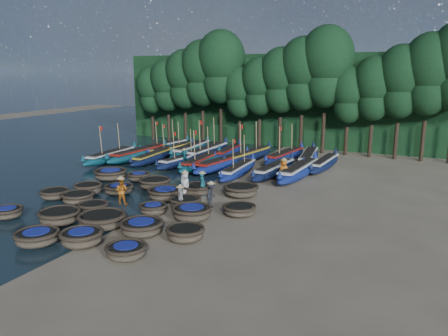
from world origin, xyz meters
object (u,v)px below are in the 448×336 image
at_px(long_boat_16, 309,157).
at_px(fisherman_1, 202,183).
at_px(coracle_11, 78,198).
at_px(long_boat_8, 299,171).
at_px(long_boat_10, 172,150).
at_px(fisherman_2, 121,190).
at_px(coracle_23, 197,189).
at_px(long_boat_5, 223,163).
at_px(coracle_15, 88,188).
at_px(coracle_14, 192,212).
at_px(long_boat_13, 228,152).
at_px(coracle_19, 239,210).
at_px(fisherman_6, 284,170).
at_px(coracle_16, 119,189).
at_px(long_boat_1, 138,154).
at_px(coracle_9, 185,233).
at_px(coracle_20, 111,174).
at_px(coracle_2, 37,237).
at_px(long_boat_9, 166,147).
at_px(long_boat_14, 248,156).
at_px(long_boat_11, 191,150).
at_px(fisherman_0, 185,183).
at_px(coracle_21, 139,176).
at_px(long_boat_3, 183,160).
at_px(coracle_18, 185,202).
at_px(coracle_4, 126,251).
at_px(coracle_8, 142,227).
at_px(coracle_24, 241,190).
at_px(fisherman_4, 180,197).
at_px(long_boat_0, 111,156).
at_px(long_boat_12, 207,152).
at_px(fisherman_3, 211,194).
at_px(coracle_7, 102,220).
at_px(coracle_12, 93,207).
at_px(coracle_10, 55,194).
at_px(coracle_3, 82,237).
at_px(coracle_17, 165,193).
at_px(long_boat_2, 153,157).
at_px(fisherman_5, 185,158).
at_px(coracle_5, 7,212).
at_px(long_boat_6, 238,170).
at_px(long_boat_7, 274,170).
at_px(coracle_13, 153,208).

relative_size(long_boat_16, fisherman_1, 4.58).
xyz_separation_m(coracle_11, long_boat_8, (10.60, 12.67, 0.17)).
relative_size(long_boat_10, fisherman_2, 3.97).
bearing_deg(coracle_23, long_boat_5, 102.75).
relative_size(coracle_15, long_boat_8, 0.24).
bearing_deg(coracle_14, long_boat_13, 108.81).
distance_m(coracle_19, fisherman_6, 8.59).
xyz_separation_m(coracle_16, long_boat_1, (-5.85, 10.10, 0.20)).
distance_m(coracle_9, coracle_20, 14.02).
distance_m(coracle_2, long_boat_9, 25.12).
distance_m(long_boat_14, fisherman_6, 7.77).
xyz_separation_m(long_boat_11, fisherman_0, (6.86, -12.68, 0.31)).
bearing_deg(long_boat_13, coracle_11, -101.89).
bearing_deg(coracle_21, long_boat_3, 88.28).
height_order(coracle_18, coracle_21, coracle_18).
relative_size(coracle_4, long_boat_10, 0.30).
bearing_deg(coracle_8, coracle_2, -139.38).
height_order(coracle_24, fisherman_0, fisherman_0).
bearing_deg(fisherman_4, coracle_2, -62.54).
xyz_separation_m(coracle_20, long_boat_0, (-4.52, 5.47, 0.07)).
height_order(long_boat_12, fisherman_3, long_boat_12).
xyz_separation_m(coracle_4, long_boat_11, (-9.54, 22.36, 0.22)).
bearing_deg(fisherman_1, long_boat_9, -11.51).
relative_size(coracle_7, coracle_12, 1.39).
bearing_deg(coracle_10, long_boat_9, 99.62).
distance_m(coracle_8, coracle_14, 3.35).
bearing_deg(long_boat_10, coracle_20, -79.32).
bearing_deg(coracle_14, fisherman_0, 125.10).
height_order(coracle_3, coracle_17, coracle_3).
xyz_separation_m(coracle_16, long_boat_8, (9.71, 9.81, 0.20)).
height_order(coracle_24, long_boat_2, long_boat_2).
xyz_separation_m(long_boat_10, long_boat_13, (5.51, 1.51, -0.01)).
distance_m(long_boat_3, fisherman_5, 0.80).
relative_size(long_boat_0, long_boat_2, 1.09).
height_order(coracle_5, long_boat_6, long_boat_6).
relative_size(coracle_5, fisherman_4, 1.22).
distance_m(coracle_8, coracle_17, 6.25).
height_order(coracle_12, long_boat_3, long_boat_3).
xyz_separation_m(coracle_12, long_boat_12, (-1.74, 17.58, 0.23)).
height_order(coracle_23, fisherman_6, fisherman_6).
height_order(coracle_18, long_boat_12, long_boat_12).
bearing_deg(long_boat_7, coracle_24, -85.89).
relative_size(coracle_4, long_boat_6, 0.30).
distance_m(coracle_21, fisherman_5, 5.71).
xyz_separation_m(coracle_5, coracle_23, (7.30, 8.95, 0.03)).
bearing_deg(long_boat_7, fisherman_4, -97.15).
bearing_deg(long_boat_16, long_boat_7, -109.61).
distance_m(coracle_4, long_boat_0, 22.03).
height_order(coracle_21, long_boat_14, long_boat_14).
relative_size(coracle_13, coracle_24, 0.67).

